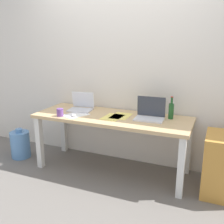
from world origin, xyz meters
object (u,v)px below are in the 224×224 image
at_px(desk, 112,123).
at_px(coffee_mug, 60,112).
at_px(water_cooler_jug, 20,144).
at_px(laptop_right, 150,114).
at_px(beer_bottle, 171,110).
at_px(filing_cabinet, 223,165).
at_px(laptop_left, 81,107).
at_px(computer_mouse, 74,115).

height_order(desk, coffee_mug, coffee_mug).
bearing_deg(desk, water_cooler_jug, -173.87).
height_order(laptop_right, beer_bottle, beer_bottle).
relative_size(coffee_mug, water_cooler_jug, 0.22).
distance_m(desk, filing_cabinet, 1.33).
relative_size(laptop_left, filing_cabinet, 0.49).
bearing_deg(beer_bottle, filing_cabinet, -17.56).
xyz_separation_m(coffee_mug, water_cooler_jug, (-0.77, 0.11, -0.58)).
bearing_deg(laptop_right, computer_mouse, -163.84).
xyz_separation_m(desk, laptop_left, (-0.48, 0.09, 0.14)).
bearing_deg(desk, beer_bottle, 13.37).
height_order(laptop_left, filing_cabinet, laptop_left).
distance_m(desk, laptop_left, 0.51).
distance_m(desk, computer_mouse, 0.48).
distance_m(coffee_mug, water_cooler_jug, 0.97).
height_order(water_cooler_jug, filing_cabinet, filing_cabinet).
distance_m(water_cooler_jug, filing_cabinet, 2.65).
bearing_deg(water_cooler_jug, desk, 6.13).
relative_size(laptop_left, coffee_mug, 3.46).
distance_m(laptop_left, filing_cabinet, 1.83).
xyz_separation_m(desk, filing_cabinet, (1.30, -0.03, -0.30)).
xyz_separation_m(beer_bottle, computer_mouse, (-1.10, -0.36, -0.08)).
height_order(laptop_right, water_cooler_jug, laptop_right).
relative_size(computer_mouse, coffee_mug, 1.05).
relative_size(desk, laptop_right, 5.55).
distance_m(laptop_right, computer_mouse, 0.91).
bearing_deg(laptop_right, laptop_left, 177.71).
bearing_deg(laptop_left, computer_mouse, -78.23).
bearing_deg(beer_bottle, water_cooler_jug, -171.40).
relative_size(laptop_right, filing_cabinet, 0.52).
xyz_separation_m(laptop_left, filing_cabinet, (1.78, -0.12, -0.44)).
xyz_separation_m(beer_bottle, filing_cabinet, (0.62, -0.19, -0.49)).
height_order(laptop_left, computer_mouse, laptop_left).
xyz_separation_m(laptop_right, coffee_mug, (-1.03, -0.30, -0.01)).
xyz_separation_m(computer_mouse, filing_cabinet, (1.72, 0.17, -0.41)).
bearing_deg(laptop_right, water_cooler_jug, -173.72).
xyz_separation_m(desk, beer_bottle, (0.68, 0.16, 0.19)).
xyz_separation_m(desk, computer_mouse, (-0.42, -0.20, 0.11)).
distance_m(laptop_right, water_cooler_jug, 1.91).
relative_size(laptop_left, computer_mouse, 3.29).
xyz_separation_m(desk, water_cooler_jug, (-1.35, -0.14, -0.44)).
distance_m(laptop_right, beer_bottle, 0.25).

